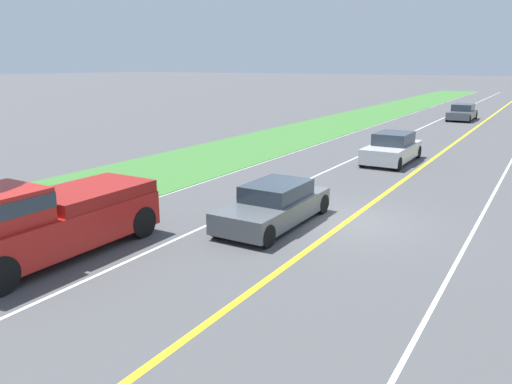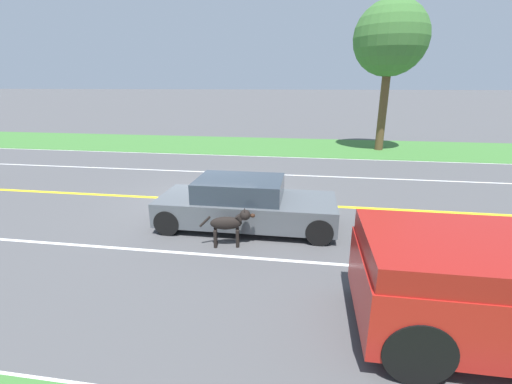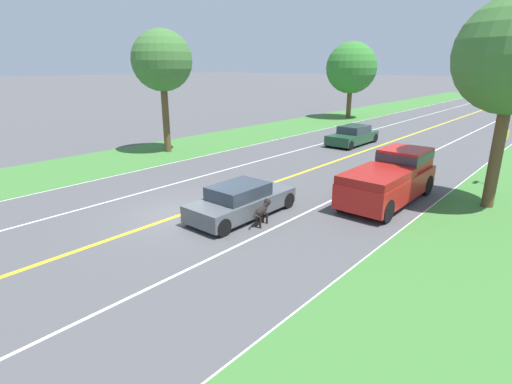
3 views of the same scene
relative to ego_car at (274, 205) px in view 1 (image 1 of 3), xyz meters
name	(u,v)px [view 1 (image 1 of 3)]	position (x,y,z in m)	size (l,w,h in m)	color
ground_plane	(347,221)	(-1.83, -1.39, -0.60)	(400.00, 400.00, 0.00)	#4C4C4F
centre_divider_line	(347,221)	(-1.83, -1.39, -0.59)	(0.18, 160.00, 0.01)	yellow
lane_edge_line_right	(173,192)	(5.17, -1.39, -0.59)	(0.14, 160.00, 0.01)	white
lane_dash_same_dir	(251,205)	(1.67, -1.39, -0.59)	(0.10, 160.00, 0.01)	white
lane_dash_oncoming	(468,241)	(-5.33, -1.39, -0.59)	(0.10, 160.00, 0.01)	white
grass_verge_right	(116,182)	(8.17, -1.39, -0.58)	(6.00, 160.00, 0.03)	#3D7533
ego_car	(274,205)	(0.00, 0.00, 0.00)	(1.80, 4.45, 1.27)	#51565B
dog	(244,200)	(1.17, -0.12, -0.04)	(0.41, 1.24, 0.89)	black
pickup_truck	(45,219)	(3.52, 5.33, 0.43)	(2.05, 5.50, 2.02)	red
car_trailing_near	(392,149)	(-0.23, -11.57, 0.07)	(1.89, 4.52, 1.45)	silver
car_trailing_mid	(462,113)	(0.00, -33.30, 0.04)	(1.91, 4.52, 1.35)	#51565B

